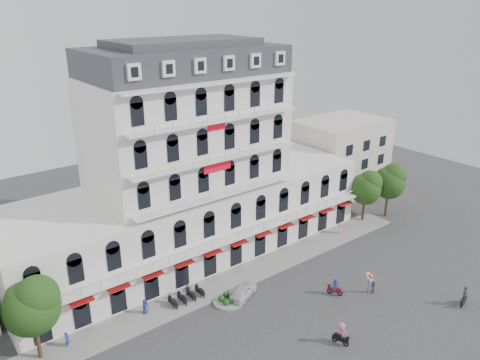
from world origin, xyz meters
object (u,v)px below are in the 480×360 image
parked_car (243,291)px  rider_center (341,333)px  balloon_vendor (371,283)px  rider_east (335,287)px  rider_northeast (465,296)px

parked_car → rider_center: (2.55, -11.24, 0.52)m
parked_car → balloon_vendor: size_ratio=1.66×
parked_car → rider_center: rider_center is taller
rider_center → parked_car: bearing=175.5°
rider_east → rider_center: bearing=106.3°
rider_east → rider_northeast: (9.08, -9.47, 0.21)m
rider_center → balloon_vendor: 9.34m
balloon_vendor → rider_northeast: bearing=-51.1°
rider_center → balloon_vendor: (8.72, 3.35, 0.10)m
parked_car → rider_northeast: rider_northeast is taller
rider_center → balloon_vendor: bearing=93.8°
rider_east → balloon_vendor: bearing=-153.1°
parked_car → rider_northeast: size_ratio=1.75×
rider_northeast → balloon_vendor: (-5.87, 7.28, 0.15)m
parked_car → rider_east: (8.06, -5.71, 0.27)m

